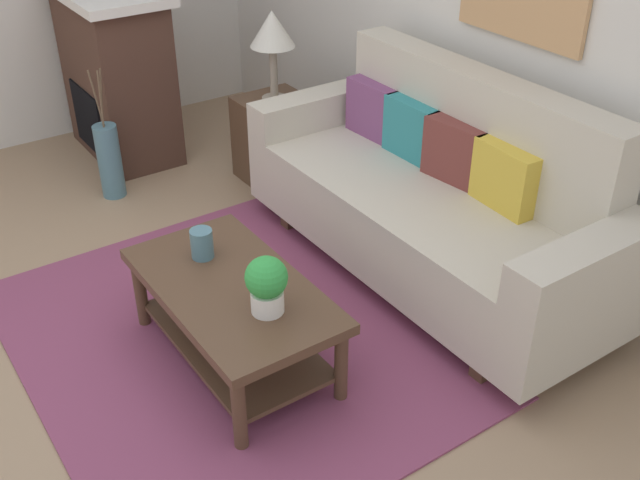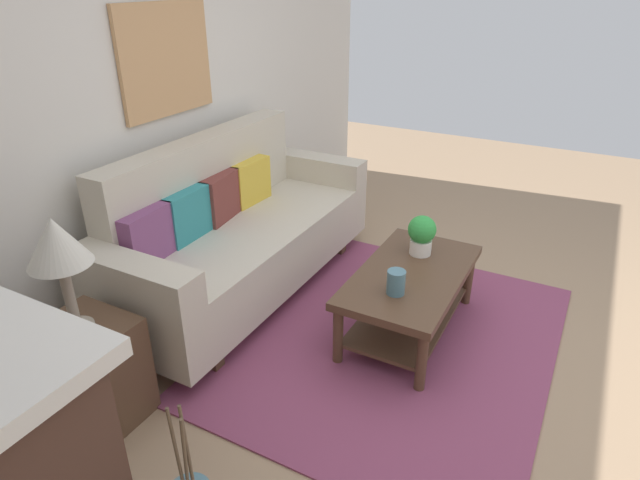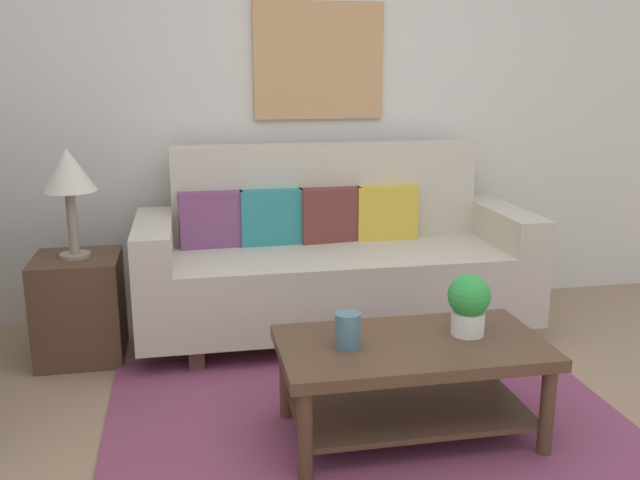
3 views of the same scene
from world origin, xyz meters
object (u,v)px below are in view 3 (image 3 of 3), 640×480
throw_pillow_teal (271,217)px  potted_plant_tabletop (469,303)px  throw_pillow_plum (211,219)px  throw_pillow_maroon (330,215)px  coffee_table (411,367)px  table_lamp (68,175)px  couch (334,261)px  tabletop_vase (348,330)px  framed_painting (319,61)px  side_table (80,307)px  throw_pillow_mustard (386,212)px

throw_pillow_teal → potted_plant_tabletop: size_ratio=1.37×
throw_pillow_plum → throw_pillow_maroon: (0.69, 0.00, 0.00)m
coffee_table → potted_plant_tabletop: (0.26, 0.03, 0.26)m
throw_pillow_teal → potted_plant_tabletop: throw_pillow_teal is taller
coffee_table → table_lamp: bearing=142.4°
throw_pillow_maroon → couch: bearing=-90.0°
potted_plant_tabletop → couch: bearing=104.7°
coffee_table → tabletop_vase: tabletop_vase is taller
potted_plant_tabletop → throw_pillow_teal: bearing=116.4°
coffee_table → throw_pillow_maroon: bearing=92.6°
tabletop_vase → framed_painting: size_ratio=0.18×
throw_pillow_teal → table_lamp: table_lamp is taller
side_table → framed_painting: size_ratio=0.70×
coffee_table → framed_painting: (-0.06, 1.71, 1.24)m
side_table → framed_painting: framed_painting is taller
throw_pillow_maroon → coffee_table: 1.42m
coffee_table → table_lamp: table_lamp is taller
side_table → table_lamp: 0.71m
side_table → table_lamp: size_ratio=0.98×
tabletop_vase → potted_plant_tabletop: size_ratio=0.54×
throw_pillow_teal → side_table: throw_pillow_teal is taller
couch → throw_pillow_mustard: 0.44m
couch → throw_pillow_teal: size_ratio=6.17×
throw_pillow_mustard → table_lamp: table_lamp is taller
throw_pillow_teal → framed_painting: size_ratio=0.45×
throw_pillow_mustard → table_lamp: size_ratio=0.63×
throw_pillow_plum → throw_pillow_teal: bearing=0.0°
potted_plant_tabletop → framed_painting: 1.97m
coffee_table → table_lamp: size_ratio=1.93×
side_table → couch: bearing=4.6°
throw_pillow_maroon → table_lamp: size_ratio=0.63×
throw_pillow_plum → throw_pillow_maroon: same height
throw_pillow_maroon → throw_pillow_mustard: same height
throw_pillow_mustard → framed_painting: framed_painting is taller
throw_pillow_plum → table_lamp: table_lamp is taller
throw_pillow_mustard → framed_painting: bearing=135.4°
coffee_table → side_table: side_table is taller
couch → side_table: (-1.41, -0.11, -0.15)m
tabletop_vase → framed_painting: 2.02m
tabletop_vase → side_table: (-1.20, 1.13, -0.22)m
throw_pillow_mustard → framed_painting: (-0.35, 0.34, 0.88)m
potted_plant_tabletop → table_lamp: size_ratio=0.46×
throw_pillow_maroon → tabletop_vase: bearing=-98.7°
table_lamp → throw_pillow_teal: bearing=12.6°
throw_pillow_teal → table_lamp: size_ratio=0.63×
potted_plant_tabletop → framed_painting: framed_painting is taller
couch → side_table: bearing=-175.4°
couch → throw_pillow_plum: 0.75m
couch → potted_plant_tabletop: (0.32, -1.21, 0.14)m
throw_pillow_teal → throw_pillow_mustard: 0.69m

